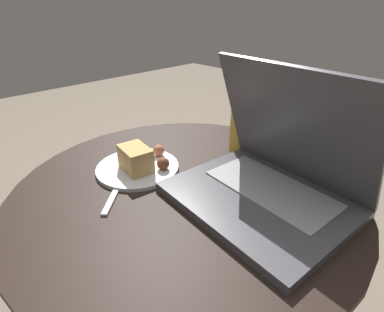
# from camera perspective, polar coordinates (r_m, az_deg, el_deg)

# --- Properties ---
(table) EXTENTS (0.73, 0.73, 0.52)m
(table) POSITION_cam_1_polar(r_m,az_deg,el_deg) (0.73, -1.07, -15.16)
(table) COLOR black
(table) RESTS_ON ground_plane
(laptop) EXTENTS (0.35, 0.29, 0.26)m
(laptop) POSITION_cam_1_polar(r_m,az_deg,el_deg) (0.60, 14.59, -3.60)
(laptop) COLOR #47474C
(laptop) RESTS_ON table
(beer_glass) EXTENTS (0.06, 0.06, 0.23)m
(beer_glass) POSITION_cam_1_polar(r_m,az_deg,el_deg) (0.76, 9.74, 9.00)
(beer_glass) COLOR gold
(beer_glass) RESTS_ON table
(snack_plate) EXTENTS (0.19, 0.19, 0.06)m
(snack_plate) POSITION_cam_1_polar(r_m,az_deg,el_deg) (0.70, -10.22, -1.23)
(snack_plate) COLOR silver
(snack_plate) RESTS_ON table
(fork) EXTENTS (0.14, 0.15, 0.00)m
(fork) POSITION_cam_1_polar(r_m,az_deg,el_deg) (0.67, -13.57, -4.99)
(fork) COLOR silver
(fork) RESTS_ON table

